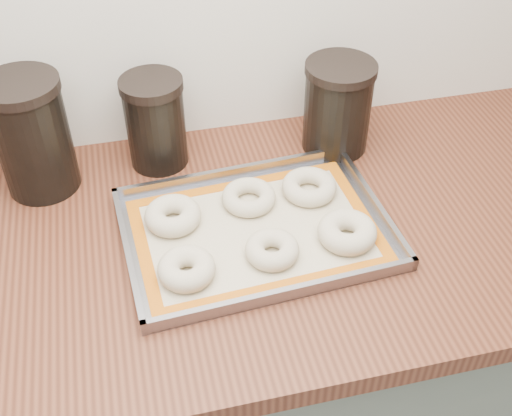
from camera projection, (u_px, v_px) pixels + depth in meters
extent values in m
cube|color=slate|center=(222.00, 384.00, 1.45)|extent=(3.00, 0.65, 0.86)
cube|color=brown|center=(213.00, 243.00, 1.15)|extent=(3.06, 0.68, 0.04)
cube|color=gray|center=(256.00, 232.00, 1.13)|extent=(0.48, 0.36, 0.00)
cube|color=gray|center=(232.00, 173.00, 1.24)|extent=(0.46, 0.04, 0.02)
cube|color=gray|center=(285.00, 294.00, 1.01)|extent=(0.46, 0.04, 0.02)
cube|color=gray|center=(128.00, 254.00, 1.08)|extent=(0.03, 0.33, 0.02)
cube|color=gray|center=(373.00, 203.00, 1.17)|extent=(0.03, 0.33, 0.02)
cube|color=#C6B793|center=(256.00, 231.00, 1.13)|extent=(0.44, 0.32, 0.00)
cube|color=#BE5B0C|center=(236.00, 184.00, 1.23)|extent=(0.42, 0.05, 0.00)
cube|color=#BE5B0C|center=(280.00, 286.00, 1.04)|extent=(0.42, 0.05, 0.00)
cube|color=#BE5B0C|center=(144.00, 254.00, 1.09)|extent=(0.04, 0.25, 0.00)
cube|color=#BE5B0C|center=(360.00, 209.00, 1.17)|extent=(0.04, 0.25, 0.00)
torus|color=beige|center=(187.00, 269.00, 1.04)|extent=(0.11, 0.11, 0.04)
torus|color=beige|center=(272.00, 250.00, 1.08)|extent=(0.11, 0.11, 0.03)
torus|color=beige|center=(347.00, 232.00, 1.10)|extent=(0.12, 0.12, 0.04)
torus|color=beige|center=(173.00, 216.00, 1.14)|extent=(0.13, 0.13, 0.04)
torus|color=beige|center=(249.00, 197.00, 1.18)|extent=(0.13, 0.13, 0.03)
torus|color=beige|center=(309.00, 187.00, 1.20)|extent=(0.13, 0.13, 0.03)
cylinder|color=black|center=(34.00, 140.00, 1.17)|extent=(0.13, 0.13, 0.21)
cylinder|color=black|center=(18.00, 86.00, 1.09)|extent=(0.14, 0.14, 0.02)
cylinder|color=black|center=(156.00, 126.00, 1.24)|extent=(0.11, 0.11, 0.17)
cylinder|color=black|center=(151.00, 85.00, 1.18)|extent=(0.12, 0.12, 0.02)
cylinder|color=black|center=(337.00, 110.00, 1.28)|extent=(0.13, 0.13, 0.17)
cylinder|color=black|center=(341.00, 69.00, 1.21)|extent=(0.14, 0.14, 0.02)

